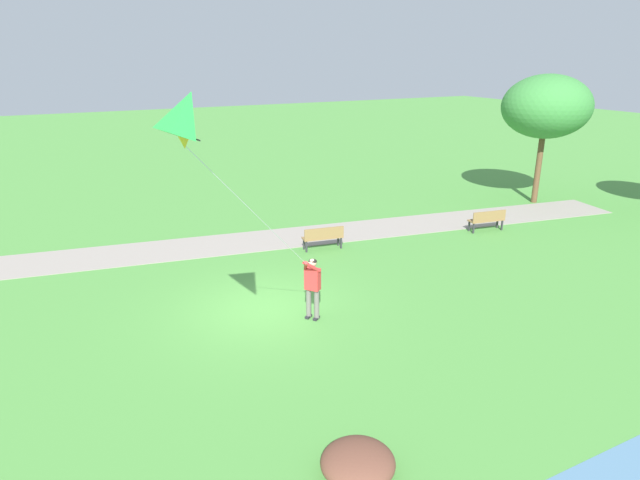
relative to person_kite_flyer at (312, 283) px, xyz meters
The scene contains 8 objects.
ground_plane 1.83m from the person_kite_flyer, 140.33° to the right, with size 120.00×120.00×0.00m, color #4C8E3D.
walkway_path 6.83m from the person_kite_flyer, behind, with size 2.40×32.00×0.02m, color gray.
person_kite_flyer is the anchor object (origin of this frame).
flying_kite 6.58m from the person_kite_flyer, 51.38° to the right, with size 3.35×3.58×4.49m.
park_bench_near_walkway 5.48m from the person_kite_flyer, 149.61° to the left, with size 0.67×1.55×0.88m.
park_bench_far_walkway 10.34m from the person_kite_flyer, 110.51° to the left, with size 0.67×1.55×0.88m.
tree_treeline_right 16.47m from the person_kite_flyer, 111.78° to the left, with size 3.86×4.15×5.99m.
lakeside_shrub 5.87m from the person_kite_flyer, 18.55° to the right, with size 1.27×1.29×0.52m, color brown.
Camera 1 is at (12.93, -4.81, 6.84)m, focal length 30.10 mm.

